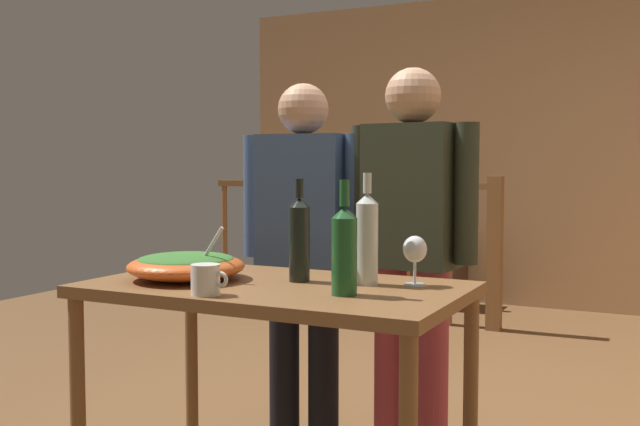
{
  "coord_description": "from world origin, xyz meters",
  "views": [
    {
      "loc": [
        1.05,
        -3.03,
        1.2
      ],
      "look_at": [
        -0.15,
        -0.6,
        1.02
      ],
      "focal_mm": 41.5,
      "sensor_mm": 36.0,
      "label": 1
    }
  ],
  "objects_px": {
    "wine_bottle_clear": "(367,237)",
    "person_standing_right": "(412,236)",
    "wine_bottle_green": "(344,248)",
    "person_standing_left": "(303,236)",
    "serving_table": "(276,312)",
    "stair_railing": "(391,236)",
    "tv_console": "(411,274)",
    "mug_white": "(206,280)",
    "flat_screen_tv": "(410,217)",
    "wine_bottle_dark": "(299,238)",
    "salad_bowl": "(186,265)",
    "wine_glass": "(415,251)"
  },
  "relations": [
    {
      "from": "flat_screen_tv",
      "to": "wine_bottle_dark",
      "type": "height_order",
      "value": "wine_bottle_dark"
    },
    {
      "from": "flat_screen_tv",
      "to": "person_standing_right",
      "type": "height_order",
      "value": "person_standing_right"
    },
    {
      "from": "wine_bottle_clear",
      "to": "wine_glass",
      "type": "bearing_deg",
      "value": 19.45
    },
    {
      "from": "serving_table",
      "to": "wine_bottle_green",
      "type": "distance_m",
      "value": 0.38
    },
    {
      "from": "serving_table",
      "to": "salad_bowl",
      "type": "height_order",
      "value": "salad_bowl"
    },
    {
      "from": "tv_console",
      "to": "serving_table",
      "type": "bearing_deg",
      "value": -76.97
    },
    {
      "from": "wine_bottle_clear",
      "to": "wine_bottle_dark",
      "type": "bearing_deg",
      "value": -169.92
    },
    {
      "from": "wine_glass",
      "to": "stair_railing",
      "type": "bearing_deg",
      "value": 112.15
    },
    {
      "from": "salad_bowl",
      "to": "mug_white",
      "type": "relative_size",
      "value": 3.22
    },
    {
      "from": "salad_bowl",
      "to": "wine_bottle_dark",
      "type": "distance_m",
      "value": 0.4
    },
    {
      "from": "stair_railing",
      "to": "wine_bottle_dark",
      "type": "relative_size",
      "value": 7.01
    },
    {
      "from": "wine_bottle_green",
      "to": "person_standing_left",
      "type": "distance_m",
      "value": 0.92
    },
    {
      "from": "stair_railing",
      "to": "person_standing_right",
      "type": "relative_size",
      "value": 1.53
    },
    {
      "from": "mug_white",
      "to": "person_standing_left",
      "type": "distance_m",
      "value": 0.95
    },
    {
      "from": "wine_bottle_dark",
      "to": "person_standing_right",
      "type": "bearing_deg",
      "value": 71.72
    },
    {
      "from": "flat_screen_tv",
      "to": "wine_glass",
      "type": "bearing_deg",
      "value": -70.35
    },
    {
      "from": "stair_railing",
      "to": "wine_bottle_clear",
      "type": "relative_size",
      "value": 6.62
    },
    {
      "from": "wine_bottle_clear",
      "to": "wine_bottle_dark",
      "type": "distance_m",
      "value": 0.23
    },
    {
      "from": "wine_bottle_clear",
      "to": "person_standing_right",
      "type": "distance_m",
      "value": 0.54
    },
    {
      "from": "person_standing_right",
      "to": "wine_bottle_green",
      "type": "bearing_deg",
      "value": 99.37
    },
    {
      "from": "tv_console",
      "to": "salad_bowl",
      "type": "relative_size",
      "value": 2.26
    },
    {
      "from": "stair_railing",
      "to": "wine_bottle_green",
      "type": "bearing_deg",
      "value": -71.47
    },
    {
      "from": "salad_bowl",
      "to": "wine_bottle_clear",
      "type": "height_order",
      "value": "wine_bottle_clear"
    },
    {
      "from": "serving_table",
      "to": "flat_screen_tv",
      "type": "bearing_deg",
      "value": 103.13
    },
    {
      "from": "tv_console",
      "to": "wine_bottle_green",
      "type": "relative_size",
      "value": 2.6
    },
    {
      "from": "person_standing_right",
      "to": "person_standing_left",
      "type": "bearing_deg",
      "value": 5.54
    },
    {
      "from": "tv_console",
      "to": "person_standing_left",
      "type": "height_order",
      "value": "person_standing_left"
    },
    {
      "from": "wine_bottle_clear",
      "to": "person_standing_left",
      "type": "distance_m",
      "value": 0.75
    },
    {
      "from": "stair_railing",
      "to": "flat_screen_tv",
      "type": "bearing_deg",
      "value": 97.59
    },
    {
      "from": "stair_railing",
      "to": "person_standing_left",
      "type": "height_order",
      "value": "person_standing_left"
    },
    {
      "from": "person_standing_right",
      "to": "wine_glass",
      "type": "bearing_deg",
      "value": 115.91
    },
    {
      "from": "flat_screen_tv",
      "to": "serving_table",
      "type": "relative_size",
      "value": 0.42
    },
    {
      "from": "serving_table",
      "to": "mug_white",
      "type": "xyz_separation_m",
      "value": [
        -0.08,
        -0.28,
        0.14
      ]
    },
    {
      "from": "serving_table",
      "to": "person_standing_right",
      "type": "relative_size",
      "value": 0.78
    },
    {
      "from": "wine_bottle_clear",
      "to": "wine_bottle_green",
      "type": "height_order",
      "value": "wine_bottle_clear"
    },
    {
      "from": "wine_glass",
      "to": "person_standing_left",
      "type": "distance_m",
      "value": 0.82
    },
    {
      "from": "wine_bottle_clear",
      "to": "person_standing_right",
      "type": "bearing_deg",
      "value": 93.8
    },
    {
      "from": "wine_bottle_clear",
      "to": "mug_white",
      "type": "relative_size",
      "value": 2.95
    },
    {
      "from": "wine_bottle_clear",
      "to": "mug_white",
      "type": "distance_m",
      "value": 0.54
    },
    {
      "from": "flat_screen_tv",
      "to": "wine_bottle_dark",
      "type": "relative_size",
      "value": 1.5
    },
    {
      "from": "tv_console",
      "to": "mug_white",
      "type": "relative_size",
      "value": 7.27
    },
    {
      "from": "tv_console",
      "to": "wine_bottle_green",
      "type": "bearing_deg",
      "value": -73.39
    },
    {
      "from": "serving_table",
      "to": "person_standing_right",
      "type": "height_order",
      "value": "person_standing_right"
    },
    {
      "from": "wine_bottle_dark",
      "to": "person_standing_left",
      "type": "xyz_separation_m",
      "value": [
        -0.29,
        0.58,
        -0.06
      ]
    },
    {
      "from": "wine_glass",
      "to": "person_standing_right",
      "type": "relative_size",
      "value": 0.1
    },
    {
      "from": "serving_table",
      "to": "stair_railing",
      "type": "bearing_deg",
      "value": 104.27
    },
    {
      "from": "wine_bottle_dark",
      "to": "tv_console",
      "type": "bearing_deg",
      "value": 103.95
    },
    {
      "from": "stair_railing",
      "to": "person_standing_right",
      "type": "bearing_deg",
      "value": -67.52
    },
    {
      "from": "wine_bottle_clear",
      "to": "mug_white",
      "type": "height_order",
      "value": "wine_bottle_clear"
    },
    {
      "from": "wine_bottle_clear",
      "to": "person_standing_right",
      "type": "relative_size",
      "value": 0.23
    }
  ]
}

